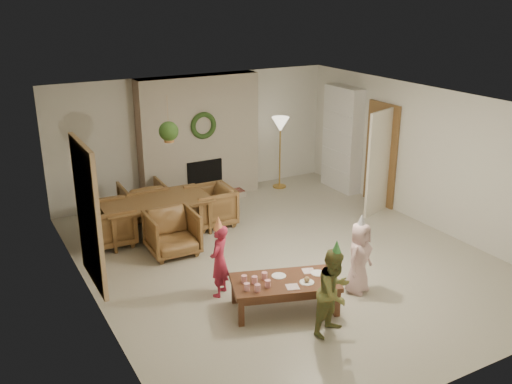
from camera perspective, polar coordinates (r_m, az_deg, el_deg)
floor at (r=9.17m, az=2.87°, el=-6.62°), size 7.00×7.00×0.00m
ceiling at (r=8.37m, az=3.17°, el=8.91°), size 7.00×7.00×0.00m
wall_back at (r=11.68m, az=-6.14°, el=5.66°), size 7.00×0.00×7.00m
wall_front at (r=6.25m, az=20.40°, el=-8.41°), size 7.00×0.00×7.00m
wall_left at (r=7.63m, az=-16.52°, el=-2.80°), size 0.00×7.00×7.00m
wall_right at (r=10.52m, az=17.04°, el=3.33°), size 0.00×7.00×7.00m
fireplace_mass at (r=11.50m, az=-5.74°, el=5.46°), size 2.50×0.40×2.50m
fireplace_hearth at (r=11.55m, az=-4.85°, el=-0.64°), size 1.60×0.30×0.12m
fireplace_firebox at (r=11.56m, az=-5.25°, el=1.42°), size 0.75×0.12×0.75m
fireplace_wreath at (r=11.22m, az=-5.32°, el=6.69°), size 0.54×0.10×0.54m
floor_lamp_base at (r=12.36m, az=2.38°, el=0.59°), size 0.29×0.29×0.03m
floor_lamp_post at (r=12.15m, az=2.43°, el=3.74°), size 0.03×0.03×1.39m
floor_lamp_shade at (r=11.98m, az=2.48°, el=6.83°), size 0.37×0.37×0.31m
bookshelf_carcass at (r=12.11m, az=8.70°, el=5.32°), size 0.30×1.00×2.20m
bookshelf_shelf_a at (r=12.27m, az=8.47°, el=2.37°), size 0.30×0.92×0.03m
bookshelf_shelf_b at (r=12.16m, az=8.57°, el=4.17°), size 0.30×0.92×0.03m
bookshelf_shelf_c at (r=12.06m, az=8.66°, el=6.00°), size 0.30×0.92×0.03m
bookshelf_shelf_d at (r=11.97m, az=8.76°, el=7.86°), size 0.30×0.92×0.03m
books_row_lower at (r=12.10m, az=8.86°, el=2.80°), size 0.20×0.40×0.24m
books_row_mid at (r=12.15m, az=8.38°, el=4.85°), size 0.20×0.44×0.24m
books_row_upper at (r=11.94m, az=8.91°, el=6.49°), size 0.20×0.36×0.22m
door_frame at (r=11.39m, az=12.52°, el=3.74°), size 0.05×0.86×2.04m
door_leaf at (r=10.87m, az=12.30°, el=2.89°), size 0.77×0.32×2.00m
curtain_panel at (r=7.82m, az=-16.58°, el=-2.25°), size 0.06×1.20×2.00m
dining_table at (r=9.99m, az=-9.99°, el=-2.57°), size 1.89×1.09×0.65m
dining_chair_near at (r=9.25m, az=-8.44°, el=-4.10°), size 0.79×0.82×0.72m
dining_chair_far at (r=10.71m, az=-11.35°, el=-0.92°), size 0.79×0.82×0.72m
dining_chair_left at (r=9.79m, az=-14.56°, el=-3.18°), size 0.82×0.79×0.72m
dining_chair_right at (r=10.29m, az=-4.59°, el=-1.44°), size 0.82×0.79×0.72m
hanging_plant_cord at (r=9.20m, az=-8.88°, el=7.47°), size 0.01×0.01×0.70m
hanging_plant_pot at (r=9.28m, az=-8.77°, el=5.36°), size 0.16×0.16×0.12m
hanging_plant_foliage at (r=9.25m, az=-8.81°, el=6.08°), size 0.32×0.32×0.32m
coffee_table_top at (r=7.61m, az=2.94°, el=-9.11°), size 1.56×1.11×0.06m
coffee_table_apron at (r=7.64m, az=2.93°, el=-9.61°), size 1.42×0.98×0.09m
coffee_leg_fl at (r=7.36m, az=-1.51°, el=-12.09°), size 0.10×0.10×0.37m
coffee_leg_fr at (r=7.64m, az=8.17°, el=-11.05°), size 0.10×0.10×0.37m
coffee_leg_bl at (r=7.85m, az=-2.19°, el=-9.92°), size 0.10×0.10×0.37m
coffee_leg_br at (r=8.11m, az=6.88°, el=-9.04°), size 0.10×0.10×0.37m
cup_a at (r=7.33m, az=-0.93°, el=-9.54°), size 0.10×0.10×0.10m
cup_b at (r=7.52m, az=-1.21°, el=-8.75°), size 0.10×0.10×0.10m
cup_c at (r=7.31m, az=0.16°, el=-9.66°), size 0.10×0.10×0.10m
cup_d at (r=7.49m, az=-0.15°, el=-8.86°), size 0.10×0.10×0.10m
cup_e at (r=7.41m, az=1.20°, el=-9.22°), size 0.10×0.10×0.10m
cup_f at (r=7.59m, az=0.87°, el=-8.45°), size 0.10×0.10×0.10m
plate_a at (r=7.69m, az=2.32°, el=-8.45°), size 0.25×0.25×0.01m
plate_b at (r=7.56m, az=5.15°, el=-9.05°), size 0.25×0.25×0.01m
plate_c at (r=7.80m, az=6.27°, el=-8.14°), size 0.25×0.25×0.01m
food_scoop at (r=7.54m, az=5.16°, el=-8.77°), size 0.10×0.10×0.08m
napkin_left at (r=7.44m, az=3.70°, el=-9.54°), size 0.21×0.21×0.01m
napkin_right at (r=7.84m, az=5.33°, el=-7.93°), size 0.21×0.21×0.01m
child_red at (r=7.90m, az=-3.72°, el=-6.94°), size 0.45×0.44×1.05m
party_hat_red at (r=7.66m, az=-3.82°, el=-3.13°), size 0.19×0.19×0.20m
child_plaid at (r=7.11m, az=7.91°, el=-9.96°), size 0.66×0.58×1.13m
party_hat_plaid at (r=6.83m, az=8.15°, el=-5.53°), size 0.14×0.14×0.19m
child_pink at (r=8.10m, az=10.38°, el=-6.54°), size 0.60×0.51×1.05m
party_hat_pink at (r=7.87m, az=10.63°, el=-2.84°), size 0.16×0.16×0.19m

